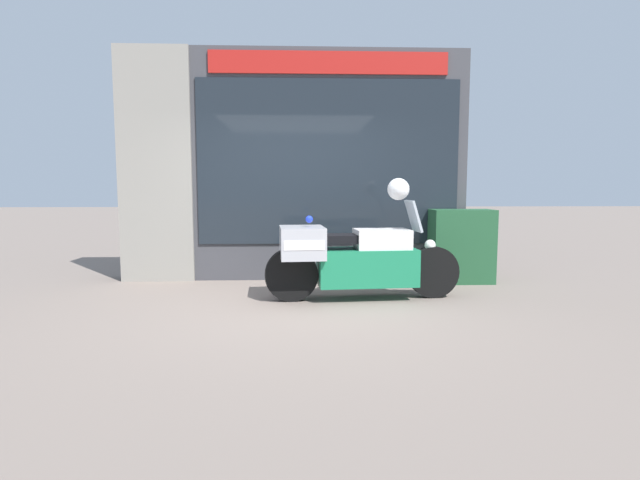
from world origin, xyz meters
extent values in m
plane|color=gray|center=(0.00, 0.00, 0.00)|extent=(60.00, 60.00, 0.00)
cube|color=#424247|center=(0.00, 2.00, 1.70)|extent=(5.14, 0.40, 3.40)
cube|color=gray|center=(-2.04, 2.03, 1.70)|extent=(1.07, 0.55, 3.40)
cube|color=#1E262D|center=(0.50, 1.79, 1.75)|extent=(3.84, 0.02, 2.40)
cube|color=red|center=(0.50, 1.78, 3.17)|extent=(3.46, 0.03, 0.32)
cube|color=slate|center=(0.46, 2.01, 0.28)|extent=(3.62, 0.30, 0.55)
cube|color=silver|center=(0.46, 2.15, 1.21)|extent=(3.62, 0.02, 1.37)
cube|color=beige|center=(0.46, 2.01, 1.89)|extent=(3.62, 0.30, 0.02)
cube|color=#C68E19|center=(-0.88, 2.01, 1.93)|extent=(0.18, 0.04, 0.06)
cube|color=maroon|center=(-0.21, 2.01, 1.93)|extent=(0.18, 0.04, 0.06)
cube|color=#195623|center=(0.46, 2.01, 1.93)|extent=(0.18, 0.04, 0.06)
cube|color=#B7B2A8|center=(1.13, 2.01, 1.93)|extent=(0.18, 0.04, 0.06)
cube|color=navy|center=(1.80, 2.01, 1.93)|extent=(0.18, 0.04, 0.06)
cube|color=yellow|center=(-0.37, 1.94, 0.69)|extent=(0.19, 0.03, 0.27)
cube|color=#2D8E42|center=(1.29, 1.94, 0.69)|extent=(0.19, 0.02, 0.27)
cylinder|color=black|center=(1.75, 0.54, 0.32)|extent=(0.66, 0.19, 0.65)
cylinder|color=black|center=(-0.03, 0.41, 0.32)|extent=(0.66, 0.19, 0.65)
cube|color=#1E8456|center=(0.90, 0.48, 0.41)|extent=(1.25, 0.60, 0.45)
cube|color=white|center=(1.09, 0.49, 0.74)|extent=(0.69, 0.51, 0.27)
cube|color=black|center=(0.62, 0.46, 0.76)|extent=(0.73, 0.43, 0.10)
cube|color=#B7B7BC|center=(0.10, 0.42, 0.72)|extent=(0.58, 0.70, 0.38)
cube|color=white|center=(0.10, 0.42, 0.72)|extent=(0.52, 0.70, 0.11)
cube|color=#B2BCC6|center=(1.48, 0.52, 1.03)|extent=(0.17, 0.37, 0.39)
sphere|color=white|center=(1.70, 0.54, 0.67)|extent=(0.14, 0.14, 0.14)
sphere|color=blue|center=(0.19, 0.43, 1.00)|extent=(0.09, 0.09, 0.09)
cube|color=#235633|center=(2.43, 1.53, 0.53)|extent=(0.89, 0.47, 1.07)
sphere|color=white|center=(1.28, 0.51, 1.36)|extent=(0.27, 0.27, 0.27)
camera|label=1|loc=(0.07, -5.61, 1.39)|focal=28.00mm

